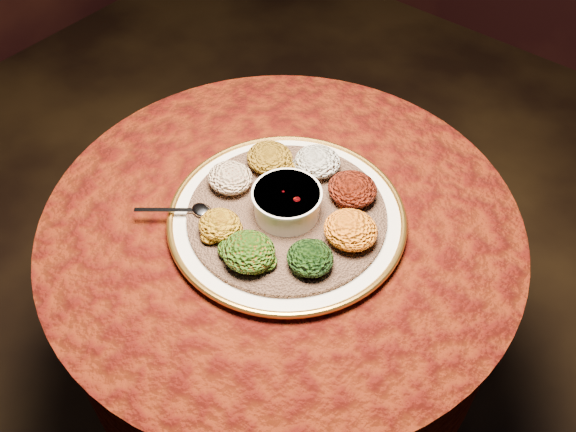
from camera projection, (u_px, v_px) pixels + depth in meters
The scene contains 13 objects.
table at pixel (282, 274), 1.40m from camera, with size 0.96×0.96×0.73m.
platter at pixel (287, 218), 1.26m from camera, with size 0.47×0.47×0.02m.
injera at pixel (287, 214), 1.25m from camera, with size 0.39×0.39×0.01m, color #885D44.
stew_bowl at pixel (287, 201), 1.22m from camera, with size 0.13×0.13×0.06m.
spoon at pixel (196, 210), 1.24m from camera, with size 0.13×0.10×0.01m.
portion_ayib at pixel (318, 162), 1.31m from camera, with size 0.10×0.09×0.05m, color beige.
portion_kitfo at pixel (352, 189), 1.26m from camera, with size 0.10×0.09×0.05m, color black.
portion_tikil at pixel (351, 230), 1.18m from camera, with size 0.10×0.10×0.05m, color #B17A0E.
portion_gomen at pixel (310, 258), 1.15m from camera, with size 0.09×0.08×0.04m, color black.
portion_mixveg at pixel (249, 252), 1.15m from camera, with size 0.10×0.09×0.05m, color #A4270A.
portion_kik at pixel (220, 225), 1.20m from camera, with size 0.08×0.08×0.04m, color #B07D0F.
portion_timatim at pixel (230, 178), 1.28m from camera, with size 0.09×0.09×0.04m, color maroon.
portion_shiro at pixel (270, 158), 1.32m from camera, with size 0.10×0.09×0.05m, color #865D10.
Camera 1 is at (0.54, -0.64, 1.69)m, focal length 40.00 mm.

